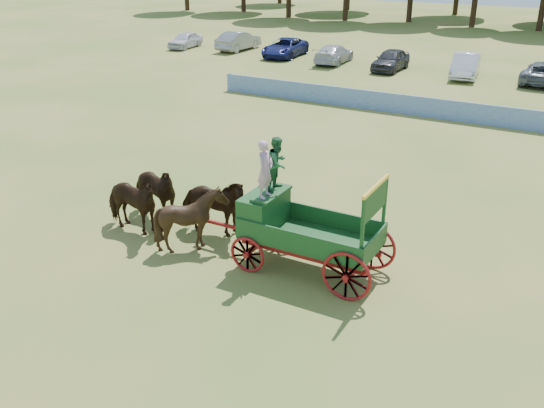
{
  "coord_description": "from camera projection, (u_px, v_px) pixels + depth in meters",
  "views": [
    {
      "loc": [
        6.76,
        -13.38,
        8.71
      ],
      "look_at": [
        -1.49,
        1.34,
        1.3
      ],
      "focal_mm": 40.0,
      "sensor_mm": 36.0,
      "label": 1
    }
  ],
  "objects": [
    {
      "name": "horse_lead_right",
      "position": [
        153.0,
        192.0,
        20.13
      ],
      "size": [
        2.49,
        1.48,
        1.97
      ],
      "primitive_type": "imported",
      "rotation": [
        0.0,
        0.0,
        1.38
      ],
      "color": "black",
      "rests_on": "ground"
    },
    {
      "name": "ground",
      "position": [
        295.0,
        273.0,
        17.22
      ],
      "size": [
        160.0,
        160.0,
        0.0
      ],
      "primitive_type": "plane",
      "color": "olive",
      "rests_on": "ground"
    },
    {
      "name": "farm_dray",
      "position": [
        288.0,
        212.0,
        17.04
      ],
      "size": [
        6.0,
        2.0,
        3.77
      ],
      "color": "#A51C10",
      "rests_on": "ground"
    },
    {
      "name": "parked_cars",
      "position": [
        427.0,
        61.0,
        43.05
      ],
      "size": [
        45.12,
        7.04,
        1.58
      ],
      "color": "silver",
      "rests_on": "ground"
    },
    {
      "name": "sponsor_banner",
      "position": [
        435.0,
        108.0,
        31.83
      ],
      "size": [
        26.0,
        0.08,
        1.05
      ],
      "primitive_type": "cube",
      "color": "#1C4799",
      "rests_on": "ground"
    },
    {
      "name": "horse_wheel_left",
      "position": [
        192.0,
        219.0,
        18.17
      ],
      "size": [
        1.82,
        1.63,
        1.97
      ],
      "primitive_type": "imported",
      "rotation": [
        0.0,
        0.0,
        1.59
      ],
      "color": "black",
      "rests_on": "ground"
    },
    {
      "name": "horse_wheel_right",
      "position": [
        212.0,
        206.0,
        19.05
      ],
      "size": [
        2.5,
        1.51,
        1.97
      ],
      "primitive_type": "imported",
      "rotation": [
        0.0,
        0.0,
        1.78
      ],
      "color": "black",
      "rests_on": "ground"
    },
    {
      "name": "horse_lead_left",
      "position": [
        130.0,
        204.0,
        19.25
      ],
      "size": [
        2.36,
        1.13,
        1.97
      ],
      "primitive_type": "imported",
      "rotation": [
        0.0,
        0.0,
        1.54
      ],
      "color": "black",
      "rests_on": "ground"
    }
  ]
}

